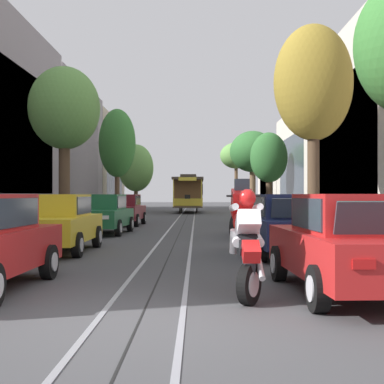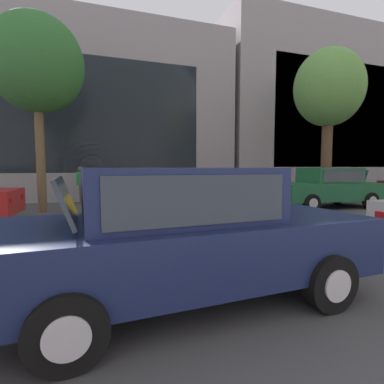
{
  "view_description": "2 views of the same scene",
  "coord_description": "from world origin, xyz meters",
  "px_view_note": "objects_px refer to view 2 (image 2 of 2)",
  "views": [
    {
      "loc": [
        0.71,
        -6.74,
        1.57
      ],
      "look_at": [
        0.37,
        31.21,
        1.75
      ],
      "focal_mm": 50.98,
      "sensor_mm": 36.0,
      "label": 1
    },
    {
      "loc": [
        6.34,
        6.19,
        1.58
      ],
      "look_at": [
        -1.51,
        8.84,
        0.9
      ],
      "focal_mm": 27.6,
      "sensor_mm": 36.0,
      "label": 2
    }
  ],
  "objects_px": {
    "parked_car_yellow_second_left": "(155,192)",
    "parked_car_green_mid_left": "(327,187)",
    "parked_car_navy_second_right": "(185,233)",
    "street_tree_kerb_left_second": "(329,89)",
    "street_tree_kerb_left_near": "(37,65)",
    "pedestrian_on_right_pavement": "(81,183)"
  },
  "relations": [
    {
      "from": "parked_car_yellow_second_left",
      "to": "parked_car_green_mid_left",
      "type": "height_order",
      "value": "same"
    },
    {
      "from": "parked_car_navy_second_right",
      "to": "street_tree_kerb_left_second",
      "type": "bearing_deg",
      "value": 130.06
    },
    {
      "from": "parked_car_yellow_second_left",
      "to": "street_tree_kerb_left_near",
      "type": "bearing_deg",
      "value": -118.28
    },
    {
      "from": "street_tree_kerb_left_near",
      "to": "parked_car_yellow_second_left",
      "type": "bearing_deg",
      "value": 61.72
    },
    {
      "from": "street_tree_kerb_left_second",
      "to": "pedestrian_on_right_pavement",
      "type": "height_order",
      "value": "street_tree_kerb_left_second"
    },
    {
      "from": "street_tree_kerb_left_second",
      "to": "pedestrian_on_right_pavement",
      "type": "bearing_deg",
      "value": -102.27
    },
    {
      "from": "parked_car_navy_second_right",
      "to": "street_tree_kerb_left_second",
      "type": "distance_m",
      "value": 13.3
    },
    {
      "from": "parked_car_yellow_second_left",
      "to": "street_tree_kerb_left_near",
      "type": "relative_size",
      "value": 0.65
    },
    {
      "from": "parked_car_navy_second_right",
      "to": "street_tree_kerb_left_near",
      "type": "relative_size",
      "value": 0.66
    },
    {
      "from": "street_tree_kerb_left_second",
      "to": "street_tree_kerb_left_near",
      "type": "bearing_deg",
      "value": -90.24
    },
    {
      "from": "street_tree_kerb_left_near",
      "to": "pedestrian_on_right_pavement",
      "type": "xyz_separation_m",
      "value": [
        -2.37,
        1.2,
        -4.14
      ]
    },
    {
      "from": "parked_car_navy_second_right",
      "to": "pedestrian_on_right_pavement",
      "type": "distance_m",
      "value": 10.6
    },
    {
      "from": "street_tree_kerb_left_near",
      "to": "pedestrian_on_right_pavement",
      "type": "distance_m",
      "value": 4.92
    },
    {
      "from": "parked_car_yellow_second_left",
      "to": "parked_car_navy_second_right",
      "type": "height_order",
      "value": "same"
    },
    {
      "from": "parked_car_navy_second_right",
      "to": "street_tree_kerb_left_second",
      "type": "height_order",
      "value": "street_tree_kerb_left_second"
    },
    {
      "from": "parked_car_yellow_second_left",
      "to": "parked_car_navy_second_right",
      "type": "xyz_separation_m",
      "value": [
        6.17,
        -0.91,
        0.0
      ]
    },
    {
      "from": "parked_car_green_mid_left",
      "to": "parked_car_navy_second_right",
      "type": "xyz_separation_m",
      "value": [
        6.08,
        -7.8,
        0.0
      ]
    },
    {
      "from": "parked_car_navy_second_right",
      "to": "street_tree_kerb_left_near",
      "type": "bearing_deg",
      "value": -161.46
    },
    {
      "from": "street_tree_kerb_left_second",
      "to": "pedestrian_on_right_pavement",
      "type": "distance_m",
      "value": 12.18
    },
    {
      "from": "street_tree_kerb_left_near",
      "to": "pedestrian_on_right_pavement",
      "type": "bearing_deg",
      "value": 153.14
    },
    {
      "from": "street_tree_kerb_left_near",
      "to": "street_tree_kerb_left_second",
      "type": "height_order",
      "value": "street_tree_kerb_left_second"
    },
    {
      "from": "parked_car_green_mid_left",
      "to": "street_tree_kerb_left_near",
      "type": "relative_size",
      "value": 0.65
    }
  ]
}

